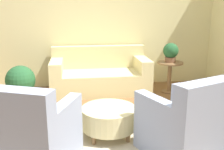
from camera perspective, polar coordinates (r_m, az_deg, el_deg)
ground_plane at (r=3.62m, az=-1.18°, el=-13.90°), size 16.00×16.00×0.00m
wall_back at (r=5.83m, az=-4.41°, el=11.37°), size 9.20×0.12×2.80m
rug at (r=3.61m, az=-1.18°, el=-13.83°), size 3.06×2.37×0.01m
couch at (r=5.49m, az=-2.63°, el=-0.16°), size 1.99×0.95×0.91m
armchair_left at (r=3.00m, az=-16.55°, el=-12.75°), size 1.00×1.07×0.99m
armchair_right at (r=3.20m, az=15.36°, el=-10.87°), size 1.00×1.07×0.99m
ottoman_table at (r=3.61m, az=-0.71°, el=-9.23°), size 0.75×0.75×0.40m
side_table at (r=5.49m, az=12.42°, el=0.68°), size 0.52×0.52×0.64m
potted_plant_on_side_table at (r=5.41m, az=12.66°, el=4.93°), size 0.31×0.31×0.39m
potted_plant_floor at (r=5.18m, az=-19.27°, el=-1.33°), size 0.55×0.55×0.67m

